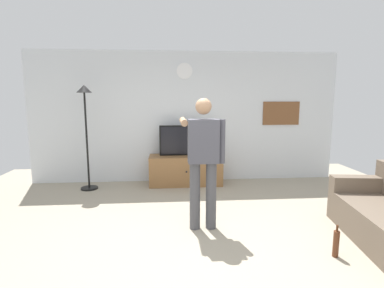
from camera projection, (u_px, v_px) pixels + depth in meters
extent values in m
plane|color=#9E937F|center=(201.00, 246.00, 3.53)|extent=(8.40, 8.40, 0.00)
cube|color=silver|center=(186.00, 117.00, 6.23)|extent=(6.40, 0.10, 2.70)
cube|color=olive|center=(186.00, 170.00, 6.05)|extent=(1.46, 0.53, 0.60)
sphere|color=black|center=(186.00, 172.00, 5.77)|extent=(0.04, 0.04, 0.04)
cube|color=black|center=(185.00, 140.00, 6.00)|extent=(1.05, 0.06, 0.61)
cube|color=black|center=(186.00, 141.00, 5.97)|extent=(0.99, 0.01, 0.55)
cylinder|color=white|center=(185.00, 71.00, 6.03)|extent=(0.32, 0.03, 0.32)
cube|color=brown|center=(281.00, 113.00, 6.33)|extent=(0.79, 0.04, 0.49)
cylinder|color=black|center=(89.00, 188.00, 5.77)|extent=(0.32, 0.32, 0.03)
cylinder|color=black|center=(87.00, 141.00, 5.63)|extent=(0.04, 0.04, 1.82)
cone|color=black|center=(84.00, 89.00, 5.48)|extent=(0.28, 0.28, 0.14)
cylinder|color=#4C4C51|center=(195.00, 196.00, 3.95)|extent=(0.14, 0.14, 0.91)
cylinder|color=#4C4C51|center=(211.00, 196.00, 3.97)|extent=(0.14, 0.14, 0.91)
cube|color=#4C4C56|center=(203.00, 141.00, 3.85)|extent=(0.40, 0.22, 0.57)
sphere|color=tan|center=(204.00, 106.00, 3.78)|extent=(0.21, 0.21, 0.21)
cylinder|color=tan|center=(183.00, 122.00, 4.08)|extent=(0.09, 0.58, 0.09)
cube|color=white|center=(182.00, 120.00, 4.39)|extent=(0.04, 0.12, 0.04)
cylinder|color=#4C4C56|center=(222.00, 141.00, 3.87)|extent=(0.09, 0.09, 0.58)
cube|color=#6B5B4C|center=(362.00, 184.00, 4.25)|extent=(0.87, 0.32, 0.22)
cylinder|color=#592D19|center=(336.00, 244.00, 3.28)|extent=(0.07, 0.07, 0.30)
cylinder|color=#4C2814|center=(337.00, 228.00, 3.25)|extent=(0.02, 0.02, 0.07)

